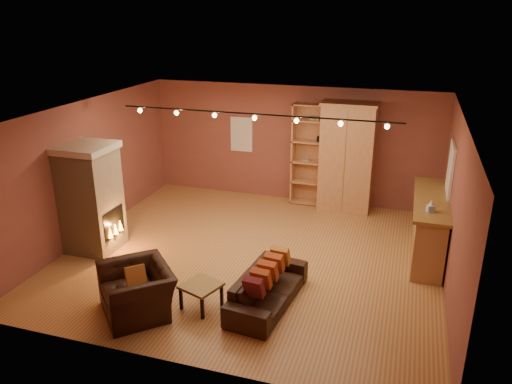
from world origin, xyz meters
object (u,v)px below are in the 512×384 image
(bar_counter, at_px, (429,227))
(armchair, at_px, (136,283))
(bookcase, at_px, (313,154))
(fireplace, at_px, (91,198))
(armoire, at_px, (347,157))
(coffee_table, at_px, (201,288))
(loveseat, at_px, (268,282))

(bar_counter, relative_size, armchair, 1.81)
(bookcase, bearing_deg, fireplace, -133.90)
(bar_counter, bearing_deg, armchair, -141.92)
(fireplace, xyz_separation_m, armoire, (4.39, 3.53, 0.22))
(bar_counter, relative_size, coffee_table, 3.52)
(armchair, bearing_deg, loveseat, 70.45)
(bar_counter, distance_m, loveseat, 3.53)
(bookcase, bearing_deg, loveseat, -87.31)
(loveseat, bearing_deg, armchair, 120.31)
(fireplace, height_order, bookcase, bookcase)
(armoire, xyz_separation_m, armchair, (-2.46, -5.25, -0.77))
(bar_counter, relative_size, loveseat, 1.26)
(coffee_table, bearing_deg, bar_counter, 40.97)
(bar_counter, bearing_deg, loveseat, -133.84)
(fireplace, xyz_separation_m, bar_counter, (6.24, 1.65, -0.47))
(loveseat, height_order, coffee_table, loveseat)
(fireplace, distance_m, armchair, 2.65)
(fireplace, xyz_separation_m, coffee_table, (2.83, -1.31, -0.71))
(armchair, distance_m, coffee_table, 1.00)
(fireplace, distance_m, coffee_table, 3.20)
(bookcase, relative_size, armoire, 0.96)
(loveseat, relative_size, armchair, 1.43)
(loveseat, bearing_deg, coffee_table, 119.71)
(armoire, xyz_separation_m, loveseat, (-0.59, -4.42, -0.89))
(armoire, xyz_separation_m, coffee_table, (-1.57, -4.84, -0.92))
(bookcase, xyz_separation_m, bar_counter, (2.66, -2.07, -0.64))
(bar_counter, xyz_separation_m, armchair, (-4.31, -3.38, -0.09))
(armoire, bearing_deg, coffee_table, -107.95)
(bookcase, distance_m, loveseat, 4.70)
(fireplace, bearing_deg, armchair, -41.81)
(loveseat, xyz_separation_m, armchair, (-1.87, -0.83, 0.12))
(coffee_table, bearing_deg, armchair, -155.28)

